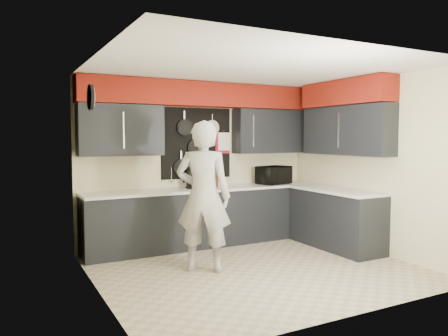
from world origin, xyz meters
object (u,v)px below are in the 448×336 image
person (203,197)px  microwave (274,175)px  coffee_maker (194,176)px  utensil_crock (193,183)px  knife_block (214,181)px

person → microwave: bearing=-112.6°
coffee_maker → person: person is taller
person → utensil_crock: bearing=-73.0°
microwave → coffee_maker: size_ratio=1.51×
microwave → knife_block: size_ratio=2.80×
utensil_crock → knife_block: bearing=0.0°
knife_block → utensil_crock: bearing=167.9°
knife_block → utensil_crock: knife_block is taller
microwave → person: size_ratio=0.29×
person → coffee_maker: bearing=-73.5°
coffee_maker → person: (-0.41, -1.20, -0.15)m
knife_block → utensil_crock: (-0.37, -0.00, -0.01)m
microwave → utensil_crock: (-1.48, 0.07, -0.06)m
knife_block → person: size_ratio=0.10×
knife_block → coffee_maker: size_ratio=0.54×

